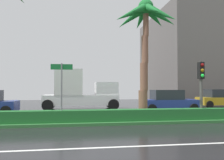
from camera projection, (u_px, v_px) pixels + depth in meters
name	position (u px, v px, depth m)	size (l,w,h in m)	color
ground_plane	(76.00, 119.00, 14.08)	(90.00, 42.00, 0.10)	black
near_lane_divider_stripe	(75.00, 149.00, 7.16)	(81.00, 0.14, 0.01)	white
median_strip	(76.00, 119.00, 13.10)	(85.50, 4.00, 0.15)	#2D6B33
median_hedge	(76.00, 116.00, 11.73)	(76.50, 0.70, 0.60)	#1E6028
palm_tree_centre_left	(146.00, 24.00, 13.35)	(3.91, 3.98, 6.95)	brown
traffic_signal_median_right	(201.00, 79.00, 12.85)	(0.28, 0.43, 3.28)	#4C4C47
street_name_sign	(62.00, 84.00, 11.57)	(1.10, 0.08, 3.00)	slate
box_truck_lead	(80.00, 92.00, 19.99)	(6.40, 2.64, 3.46)	white
car_in_traffic_second	(168.00, 101.00, 17.96)	(4.30, 2.02, 1.72)	navy
car_in_traffic_third	(220.00, 99.00, 22.07)	(4.30, 2.02, 1.72)	#B28C1E
building_far_right	(212.00, 59.00, 35.23)	(18.58, 15.90, 12.66)	#605B59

